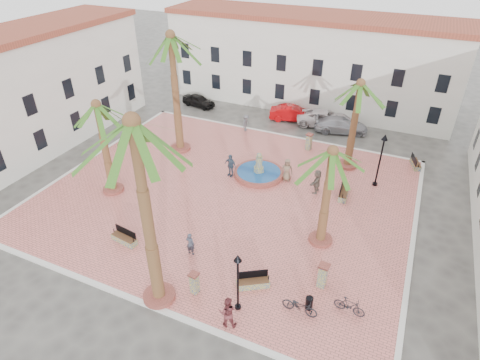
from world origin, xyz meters
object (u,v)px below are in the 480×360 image
(bench_s, at_px, (124,239))
(cyclist_a, at_px, (190,244))
(fountain, at_px, (259,172))
(car_red, at_px, (293,113))
(lamppost_e, at_px, (382,152))
(car_silver, at_px, (341,125))
(palm_sw, at_px, (98,116))
(bollard_e, at_px, (323,275))
(pedestrian_fountain_a, at_px, (287,170))
(bollard_n, at_px, (309,141))
(pedestrian_east, at_px, (317,181))
(palm_e, at_px, (331,163))
(pedestrian_fountain_b, at_px, (230,165))
(palm_s, at_px, (135,144))
(bench_se, at_px, (253,283))
(litter_bin, at_px, (309,303))
(bicycle_a, at_px, (300,306))
(bench_ne, at_px, (415,164))
(pedestrian_north, at_px, (246,123))
(bollard_se, at_px, (194,283))
(bicycle_b, at_px, (350,306))
(palm_nw, at_px, (171,48))
(lamppost_s, at_px, (238,273))
(car_white, at_px, (325,118))
(bench_e, at_px, (344,193))

(bench_s, bearing_deg, cyclist_a, 18.42)
(fountain, xyz_separation_m, car_red, (-0.95, 11.55, 0.34))
(lamppost_e, xyz_separation_m, car_silver, (-4.50, 8.43, -2.33))
(palm_sw, relative_size, bollard_e, 4.63)
(bollard_e, bearing_deg, pedestrian_fountain_a, 118.95)
(bollard_n, distance_m, pedestrian_east, 6.72)
(palm_e, xyz_separation_m, pedestrian_fountain_b, (-8.52, 4.68, -4.72))
(cyclist_a, bearing_deg, palm_e, -145.38)
(palm_s, relative_size, pedestrian_fountain_a, 5.80)
(pedestrian_fountain_b, bearing_deg, bench_s, -91.08)
(fountain, xyz_separation_m, bench_se, (4.05, -10.87, -0.00))
(fountain, distance_m, litter_bin, 13.24)
(bicycle_a, bearing_deg, fountain, 32.29)
(fountain, relative_size, bench_ne, 2.21)
(bench_se, bearing_deg, lamppost_e, 38.71)
(pedestrian_north, xyz_separation_m, car_silver, (8.35, 3.73, -0.23))
(bollard_se, distance_m, pedestrian_east, 12.60)
(palm_e, relative_size, bicycle_b, 4.16)
(palm_nw, distance_m, bench_s, 15.13)
(palm_sw, relative_size, bicycle_b, 4.43)
(lamppost_s, bearing_deg, pedestrian_fountain_a, 97.51)
(bicycle_b, distance_m, car_silver, 21.91)
(palm_e, xyz_separation_m, bollard_e, (1.02, -3.65, -4.86))
(pedestrian_fountain_a, relative_size, car_red, 0.40)
(bench_se, bearing_deg, lamppost_s, -126.78)
(litter_bin, distance_m, pedestrian_fountain_a, 12.41)
(fountain, xyz_separation_m, bench_ne, (11.24, 6.61, -0.02))
(pedestrian_east, bearing_deg, litter_bin, 17.67)
(palm_nw, distance_m, car_white, 16.82)
(palm_e, bearing_deg, car_silver, 98.07)
(palm_s, relative_size, car_silver, 2.12)
(bench_se, bearing_deg, pedestrian_fountain_a, 67.13)
(palm_nw, relative_size, pedestrian_fountain_b, 5.40)
(fountain, height_order, cyclist_a, fountain)
(palm_sw, height_order, car_silver, palm_sw)
(bench_e, xyz_separation_m, bollard_n, (-4.38, 5.97, 0.49))
(bicycle_b, bearing_deg, pedestrian_fountain_a, 39.54)
(litter_bin, distance_m, pedestrian_east, 10.95)
(litter_bin, xyz_separation_m, car_red, (-8.23, 22.61, 0.23))
(lamppost_s, distance_m, pedestrian_east, 12.27)
(fountain, height_order, litter_bin, fountain)
(bench_ne, xyz_separation_m, pedestrian_fountain_a, (-9.01, -6.35, 0.67))
(cyclist_a, xyz_separation_m, car_silver, (4.53, 20.85, -0.20))
(lamppost_e, xyz_separation_m, car_red, (-9.60, 9.15, -2.29))
(bench_ne, bearing_deg, lamppost_e, 131.12)
(palm_e, height_order, bench_se, palm_e)
(bench_ne, distance_m, car_white, 10.23)
(fountain, xyz_separation_m, lamppost_s, (3.92, -12.56, 2.25))
(bench_ne, xyz_separation_m, car_silver, (-7.09, 4.22, 0.33))
(bench_ne, relative_size, pedestrian_east, 0.94)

